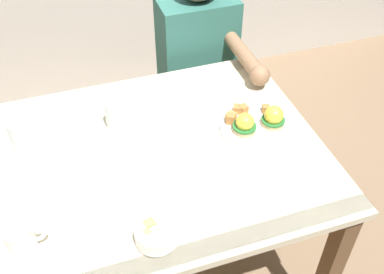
% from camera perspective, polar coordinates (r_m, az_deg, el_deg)
% --- Properties ---
extents(ground_plane, '(6.00, 6.00, 0.00)m').
position_cam_1_polar(ground_plane, '(2.12, -4.44, -16.73)').
color(ground_plane, '#7F664C').
extents(dining_table, '(1.20, 0.90, 0.74)m').
position_cam_1_polar(dining_table, '(1.61, -5.63, -5.11)').
color(dining_table, beige).
rests_on(dining_table, ground_plane).
extents(eggs_benedict_plate, '(0.27, 0.27, 0.09)m').
position_cam_1_polar(eggs_benedict_plate, '(1.62, 8.23, 1.63)').
color(eggs_benedict_plate, white).
rests_on(eggs_benedict_plate, dining_table).
extents(fruit_bowl, '(0.12, 0.12, 0.06)m').
position_cam_1_polar(fruit_bowl, '(1.29, -4.54, -12.07)').
color(fruit_bowl, white).
rests_on(fruit_bowl, dining_table).
extents(coffee_mug, '(0.11, 0.08, 0.09)m').
position_cam_1_polar(coffee_mug, '(1.33, -20.73, -11.78)').
color(coffee_mug, white).
rests_on(coffee_mug, dining_table).
extents(fork, '(0.05, 0.16, 0.00)m').
position_cam_1_polar(fork, '(1.69, -2.58, 3.19)').
color(fork, silver).
rests_on(fork, dining_table).
extents(water_glass_near, '(0.08, 0.08, 0.12)m').
position_cam_1_polar(water_glass_near, '(1.61, -20.55, -0.04)').
color(water_glass_near, silver).
rests_on(water_glass_near, dining_table).
extents(water_glass_far, '(0.08, 0.08, 0.11)m').
position_cam_1_polar(water_glass_far, '(1.62, -9.40, 2.58)').
color(water_glass_far, silver).
rests_on(water_glass_far, dining_table).
extents(diner_person, '(0.34, 0.54, 1.14)m').
position_cam_1_polar(diner_person, '(2.12, 0.98, 9.26)').
color(diner_person, '#33333D').
rests_on(diner_person, ground_plane).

